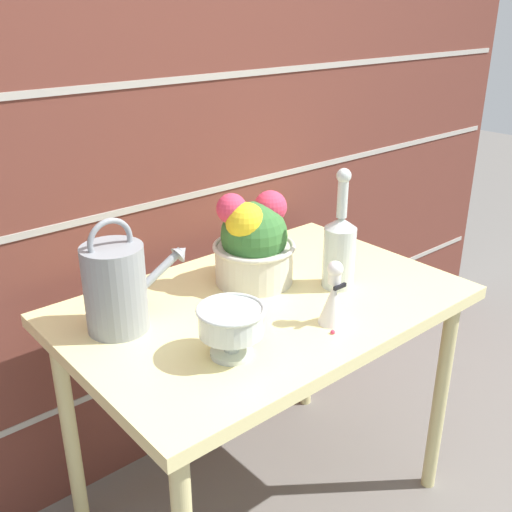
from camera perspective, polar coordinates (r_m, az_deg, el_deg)
ground_plane at (r=2.09m, az=0.68°, el=-22.51°), size 12.00×12.00×0.00m
brick_wall at (r=1.89m, az=-8.93°, el=10.81°), size 3.60×0.08×2.20m
patio_table at (r=1.68m, az=0.78°, el=-6.62°), size 1.08×0.70×0.74m
watering_can at (r=1.50m, az=-13.13°, el=-2.81°), size 0.30×0.15×0.29m
crystal_pedestal_bowl at (r=1.36m, az=-2.39°, el=-6.41°), size 0.16×0.16×0.12m
flower_planter at (r=1.70m, az=-0.26°, el=1.33°), size 0.24×0.24×0.27m
glass_decanter at (r=1.69m, az=7.96°, el=0.84°), size 0.09×0.09×0.35m
figurine_vase at (r=1.52m, az=7.39°, el=-4.00°), size 0.07×0.07×0.17m
fallen_petal at (r=1.50m, az=7.31°, el=-7.21°), size 0.01×0.01×0.01m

